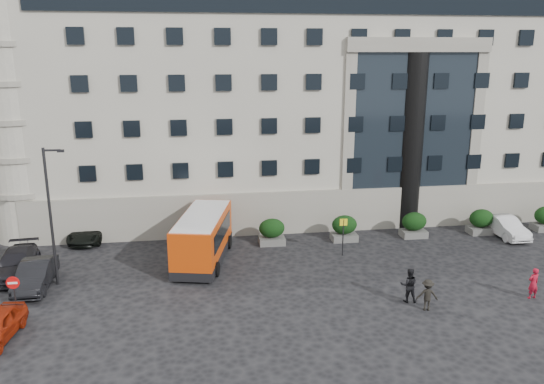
{
  "coord_description": "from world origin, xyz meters",
  "views": [
    {
      "loc": [
        -3.85,
        -26.72,
        12.98
      ],
      "look_at": [
        0.53,
        3.17,
        5.0
      ],
      "focal_mm": 35.0,
      "sensor_mm": 36.0,
      "label": 1
    }
  ],
  "objects": [
    {
      "name": "ground",
      "position": [
        0.0,
        0.0,
        0.0
      ],
      "size": [
        120.0,
        120.0,
        0.0
      ],
      "primitive_type": "plane",
      "color": "black",
      "rests_on": "ground"
    },
    {
      "name": "civic_building",
      "position": [
        6.0,
        22.0,
        9.0
      ],
      "size": [
        44.0,
        24.0,
        18.0
      ],
      "primitive_type": "cube",
      "color": "#A19C8F",
      "rests_on": "ground"
    },
    {
      "name": "entrance_column",
      "position": [
        12.0,
        10.3,
        6.5
      ],
      "size": [
        1.8,
        1.8,
        13.0
      ],
      "primitive_type": "cylinder",
      "color": "black",
      "rests_on": "ground"
    },
    {
      "name": "hedge_a",
      "position": [
        -4.0,
        7.8,
        0.93
      ],
      "size": [
        1.8,
        1.26,
        1.84
      ],
      "color": "#535351",
      "rests_on": "ground"
    },
    {
      "name": "hedge_b",
      "position": [
        1.2,
        7.8,
        0.93
      ],
      "size": [
        1.8,
        1.26,
        1.84
      ],
      "color": "#535351",
      "rests_on": "ground"
    },
    {
      "name": "hedge_c",
      "position": [
        6.4,
        7.8,
        0.93
      ],
      "size": [
        1.8,
        1.26,
        1.84
      ],
      "color": "#535351",
      "rests_on": "ground"
    },
    {
      "name": "hedge_d",
      "position": [
        11.6,
        7.8,
        0.93
      ],
      "size": [
        1.8,
        1.26,
        1.84
      ],
      "color": "#535351",
      "rests_on": "ground"
    },
    {
      "name": "hedge_e",
      "position": [
        16.8,
        7.8,
        0.93
      ],
      "size": [
        1.8,
        1.26,
        1.84
      ],
      "color": "#535351",
      "rests_on": "ground"
    },
    {
      "name": "street_lamp",
      "position": [
        -11.94,
        3.0,
        4.37
      ],
      "size": [
        1.16,
        0.18,
        8.0
      ],
      "color": "#262628",
      "rests_on": "ground"
    },
    {
      "name": "bus_stop_sign",
      "position": [
        5.5,
        5.0,
        1.73
      ],
      "size": [
        0.5,
        0.08,
        2.52
      ],
      "color": "#262628",
      "rests_on": "ground"
    },
    {
      "name": "no_entry_sign",
      "position": [
        -13.0,
        -1.04,
        1.65
      ],
      "size": [
        0.64,
        0.16,
        2.32
      ],
      "color": "#262628",
      "rests_on": "ground"
    },
    {
      "name": "minibus",
      "position": [
        -3.58,
        5.4,
        1.7
      ],
      "size": [
        4.15,
        7.78,
        3.09
      ],
      "rotation": [
        0.0,
        0.0,
        -0.23
      ],
      "color": "#C43B09",
      "rests_on": "ground"
    },
    {
      "name": "red_truck",
      "position": [
        -17.48,
        17.92,
        1.62
      ],
      "size": [
        2.98,
        5.99,
        3.17
      ],
      "rotation": [
        0.0,
        0.0,
        -0.04
      ],
      "color": "maroon",
      "rests_on": "ground"
    },
    {
      "name": "parked_car_b",
      "position": [
        -13.1,
        2.74,
        0.76
      ],
      "size": [
        1.68,
        4.64,
        1.52
      ],
      "primitive_type": "imported",
      "rotation": [
        0.0,
        0.0,
        0.02
      ],
      "color": "black",
      "rests_on": "ground"
    },
    {
      "name": "parked_car_c",
      "position": [
        -14.74,
        4.85,
        0.74
      ],
      "size": [
        2.49,
        5.26,
        1.48
      ],
      "primitive_type": "imported",
      "rotation": [
        0.0,
        0.0,
        0.08
      ],
      "color": "black",
      "rests_on": "ground"
    },
    {
      "name": "parked_car_d",
      "position": [
        -11.5,
        10.59,
        0.66
      ],
      "size": [
        2.81,
        5.02,
        1.32
      ],
      "primitive_type": "imported",
      "rotation": [
        0.0,
        0.0,
        -0.13
      ],
      "color": "black",
      "rests_on": "ground"
    },
    {
      "name": "white_taxi",
      "position": [
        18.24,
        7.0,
        0.73
      ],
      "size": [
        1.61,
        4.46,
        1.46
      ],
      "primitive_type": "imported",
      "rotation": [
        0.0,
        0.0,
        0.01
      ],
      "color": "silver",
      "rests_on": "ground"
    },
    {
      "name": "pedestrian_a",
      "position": [
        14.0,
        -2.61,
        0.88
      ],
      "size": [
        0.7,
        0.51,
        1.75
      ],
      "primitive_type": "imported",
      "rotation": [
        0.0,
        0.0,
        3.3
      ],
      "color": "#A51025",
      "rests_on": "ground"
    },
    {
      "name": "pedestrian_b",
      "position": [
        7.17,
        -1.98,
        0.95
      ],
      "size": [
        1.06,
        0.91,
        1.9
      ],
      "primitive_type": "imported",
      "rotation": [
        0.0,
        0.0,
        2.91
      ],
      "color": "black",
      "rests_on": "ground"
    },
    {
      "name": "pedestrian_c",
      "position": [
        7.74,
        -3.05,
        0.85
      ],
      "size": [
        1.21,
        0.86,
        1.69
      ],
      "primitive_type": "imported",
      "rotation": [
        0.0,
        0.0,
        2.91
      ],
      "color": "black",
      "rests_on": "ground"
    }
  ]
}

